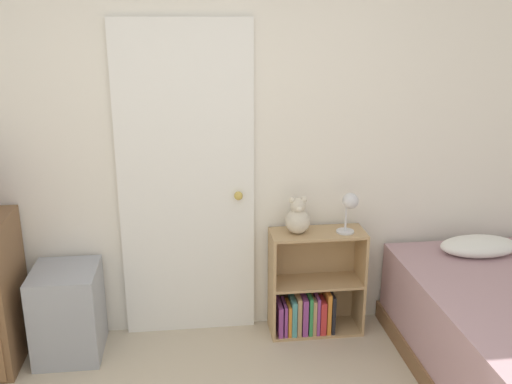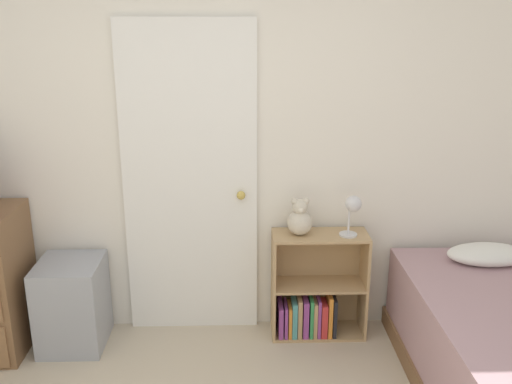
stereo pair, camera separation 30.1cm
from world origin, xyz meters
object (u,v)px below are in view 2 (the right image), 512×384
Objects in this scene: desk_lamp at (353,208)px; teddy_bear at (300,219)px; bookshelf at (314,297)px; storage_bin at (72,304)px.

teddy_bear is at bearing 173.23° from desk_lamp.
bookshelf is 2.65× the size of desk_lamp.
desk_lamp is at bearing -10.12° from bookshelf.
teddy_bear is at bearing -179.60° from bookshelf.
desk_lamp reaches higher than storage_bin.
bookshelf is at bearing 169.88° from desk_lamp.
teddy_bear reaches higher than bookshelf.
desk_lamp is at bearing -6.77° from teddy_bear.
desk_lamp is (1.78, 0.05, 0.61)m from storage_bin.
bookshelf is 0.67m from desk_lamp.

